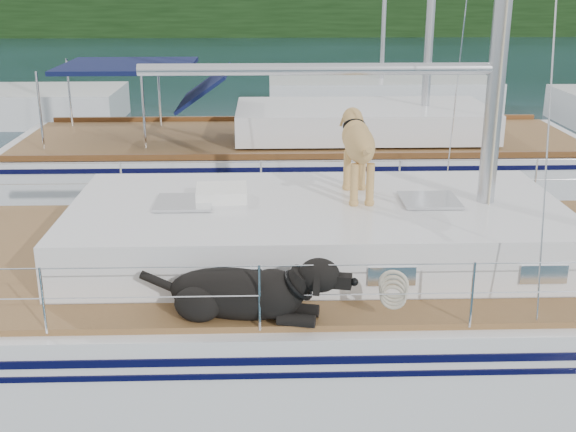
{
  "coord_description": "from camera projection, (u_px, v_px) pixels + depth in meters",
  "views": [
    {
      "loc": [
        0.27,
        -7.27,
        4.1
      ],
      "look_at": [
        0.5,
        0.2,
        1.6
      ],
      "focal_mm": 45.0,
      "sensor_mm": 36.0,
      "label": 1
    }
  ],
  "objects": [
    {
      "name": "ground",
      "position": [
        245.0,
        355.0,
        8.18
      ],
      "size": [
        120.0,
        120.0,
        0.0
      ],
      "primitive_type": "plane",
      "color": "black",
      "rests_on": "ground"
    },
    {
      "name": "shore_bank",
      "position": [
        261.0,
        26.0,
        51.78
      ],
      "size": [
        92.0,
        1.0,
        1.2
      ],
      "primitive_type": "cube",
      "color": "#595147",
      "rests_on": "ground"
    },
    {
      "name": "main_sailboat",
      "position": [
        252.0,
        301.0,
        7.97
      ],
      "size": [
        12.0,
        3.82,
        14.01
      ],
      "color": "white",
      "rests_on": "ground"
    },
    {
      "name": "neighbor_sailboat",
      "position": [
        305.0,
        162.0,
        14.08
      ],
      "size": [
        11.0,
        3.5,
        13.3
      ],
      "color": "white",
      "rests_on": "ground"
    },
    {
      "name": "bg_boat_center",
      "position": [
        381.0,
        94.0,
        23.32
      ],
      "size": [
        7.2,
        3.0,
        11.65
      ],
      "color": "white",
      "rests_on": "ground"
    }
  ]
}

